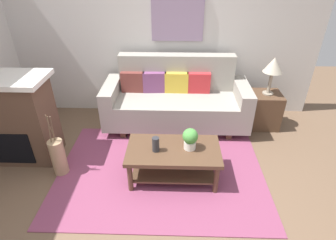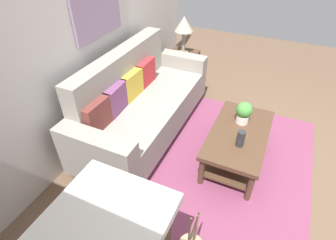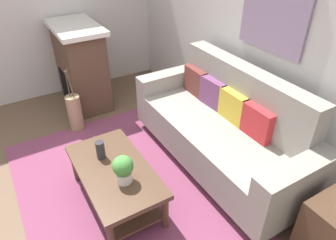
# 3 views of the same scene
# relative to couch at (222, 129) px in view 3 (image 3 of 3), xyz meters

# --- Properties ---
(ground_plane) EXTENTS (8.84, 8.84, 0.00)m
(ground_plane) POSITION_rel_couch_xyz_m (-0.19, -1.64, -0.43)
(ground_plane) COLOR brown
(wall_back) EXTENTS (4.84, 0.10, 2.70)m
(wall_back) POSITION_rel_couch_xyz_m (-0.19, 0.54, 0.92)
(wall_back) COLOR silver
(wall_back) RESTS_ON ground_plane
(wall_left) EXTENTS (0.10, 5.13, 2.70)m
(wall_left) POSITION_rel_couch_xyz_m (-2.65, -1.08, 0.92)
(wall_left) COLOR silver
(wall_left) RESTS_ON ground_plane
(area_rug) EXTENTS (2.58, 1.88, 0.01)m
(area_rug) POSITION_rel_couch_xyz_m (-0.19, -1.14, -0.42)
(area_rug) COLOR #843D5B
(area_rug) RESTS_ON ground_plane
(couch) EXTENTS (2.18, 0.84, 1.08)m
(couch) POSITION_rel_couch_xyz_m (0.00, 0.00, 0.00)
(couch) COLOR gray
(couch) RESTS_ON ground_plane
(throw_pillow_maroon) EXTENTS (0.36, 0.13, 0.32)m
(throw_pillow_maroon) POSITION_rel_couch_xyz_m (-0.68, 0.13, 0.25)
(throw_pillow_maroon) COLOR brown
(throw_pillow_maroon) RESTS_ON couch
(throw_pillow_plum) EXTENTS (0.37, 0.14, 0.32)m
(throw_pillow_plum) POSITION_rel_couch_xyz_m (-0.34, 0.13, 0.25)
(throw_pillow_plum) COLOR #7A4270
(throw_pillow_plum) RESTS_ON couch
(throw_pillow_mustard) EXTENTS (0.36, 0.13, 0.32)m
(throw_pillow_mustard) POSITION_rel_couch_xyz_m (0.00, 0.13, 0.25)
(throw_pillow_mustard) COLOR gold
(throw_pillow_mustard) RESTS_ON couch
(throw_pillow_crimson) EXTENTS (0.36, 0.12, 0.32)m
(throw_pillow_crimson) POSITION_rel_couch_xyz_m (0.34, 0.13, 0.25)
(throw_pillow_crimson) COLOR red
(throw_pillow_crimson) RESTS_ON couch
(coffee_table) EXTENTS (1.10, 0.60, 0.43)m
(coffee_table) POSITION_rel_couch_xyz_m (-0.03, -1.23, -0.12)
(coffee_table) COLOR #513826
(coffee_table) RESTS_ON ground_plane
(tabletop_vase) EXTENTS (0.08, 0.08, 0.18)m
(tabletop_vase) POSITION_rel_couch_xyz_m (-0.23, -1.27, 0.09)
(tabletop_vase) COLOR #2D2D33
(tabletop_vase) RESTS_ON coffee_table
(potted_plant_tabletop) EXTENTS (0.18, 0.18, 0.26)m
(potted_plant_tabletop) POSITION_rel_couch_xyz_m (0.16, -1.21, 0.14)
(potted_plant_tabletop) COLOR white
(potted_plant_tabletop) RESTS_ON coffee_table
(side_table) EXTENTS (0.44, 0.44, 0.56)m
(side_table) POSITION_rel_couch_xyz_m (1.39, 0.02, -0.15)
(side_table) COLOR #513826
(side_table) RESTS_ON ground_plane
(fireplace) EXTENTS (1.02, 0.58, 1.16)m
(fireplace) POSITION_rel_couch_xyz_m (-2.05, -0.87, 0.16)
(fireplace) COLOR brown
(fireplace) RESTS_ON ground_plane
(floor_vase) EXTENTS (0.18, 0.18, 0.48)m
(floor_vase) POSITION_rel_couch_xyz_m (-1.44, -1.20, -0.19)
(floor_vase) COLOR tan
(floor_vase) RESTS_ON ground_plane
(floor_vase_branch_a) EXTENTS (0.05, 0.05, 0.36)m
(floor_vase_branch_a) POSITION_rel_couch_xyz_m (-1.42, -1.20, 0.23)
(floor_vase_branch_a) COLOR brown
(floor_vase_branch_a) RESTS_ON floor_vase
(floor_vase_branch_b) EXTENTS (0.04, 0.03, 0.36)m
(floor_vase_branch_b) POSITION_rel_couch_xyz_m (-1.45, -1.18, 0.23)
(floor_vase_branch_b) COLOR brown
(floor_vase_branch_b) RESTS_ON floor_vase
(floor_vase_branch_c) EXTENTS (0.05, 0.02, 0.36)m
(floor_vase_branch_c) POSITION_rel_couch_xyz_m (-1.45, -1.21, 0.23)
(floor_vase_branch_c) COLOR brown
(floor_vase_branch_c) RESTS_ON floor_vase
(framed_painting) EXTENTS (0.78, 0.03, 0.73)m
(framed_painting) POSITION_rel_couch_xyz_m (0.00, 0.47, 1.16)
(framed_painting) COLOR gray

